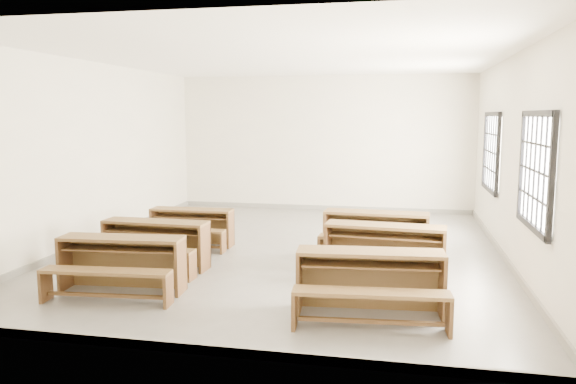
% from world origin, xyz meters
% --- Properties ---
extents(room, '(8.50, 8.50, 3.20)m').
position_xyz_m(room, '(0.09, 0.00, 2.14)').
color(room, slate).
rests_on(room, ground).
extents(desk_set_0, '(1.67, 0.96, 0.72)m').
position_xyz_m(desk_set_0, '(-1.66, -2.64, 0.42)').
color(desk_set_0, brown).
rests_on(desk_set_0, ground).
extents(desk_set_1, '(1.61, 0.87, 0.72)m').
position_xyz_m(desk_set_1, '(-1.72, -1.49, 0.42)').
color(desk_set_1, brown).
rests_on(desk_set_1, ground).
extents(desk_set_2, '(1.45, 0.77, 0.65)m').
position_xyz_m(desk_set_2, '(-1.73, 0.01, 0.38)').
color(desk_set_2, brown).
rests_on(desk_set_2, ground).
extents(desk_set_3, '(1.73, 1.00, 0.75)m').
position_xyz_m(desk_set_3, '(1.54, -2.86, 0.44)').
color(desk_set_3, brown).
rests_on(desk_set_3, ground).
extents(desk_set_4, '(1.73, 1.00, 0.75)m').
position_xyz_m(desk_set_4, '(1.64, -1.30, 0.44)').
color(desk_set_4, brown).
rests_on(desk_set_4, ground).
extents(desk_set_5, '(1.70, 0.94, 0.74)m').
position_xyz_m(desk_set_5, '(1.47, -0.21, 0.43)').
color(desk_set_5, brown).
rests_on(desk_set_5, ground).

